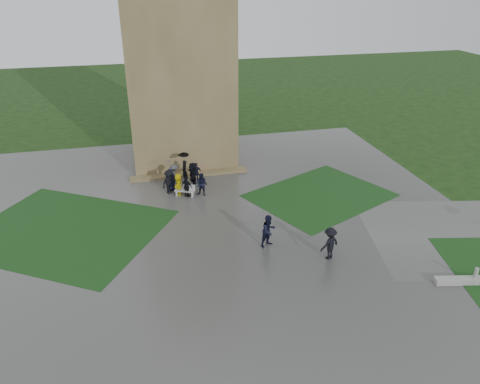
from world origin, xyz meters
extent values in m
plane|color=black|center=(0.00, 0.00, 0.00)|extent=(120.00, 120.00, 0.00)
cube|color=#3B3B38|center=(0.00, 2.00, 0.01)|extent=(34.00, 34.00, 0.02)
cube|color=#123312|center=(-8.50, 4.00, 0.03)|extent=(14.10, 13.46, 0.01)
cube|color=#123312|center=(8.50, 5.00, 0.03)|extent=(11.12, 10.15, 0.01)
cube|color=brown|center=(0.00, 15.00, 9.00)|extent=(8.00, 8.00, 18.00)
cube|color=brown|center=(0.00, 10.60, 0.13)|extent=(9.00, 0.80, 0.22)
cylinder|color=gray|center=(12.26, -6.31, 0.45)|extent=(0.20, 0.20, 0.90)
cube|color=#B5B5B0|center=(-0.77, 7.12, 0.44)|extent=(1.47, 0.98, 0.06)
cube|color=#B5B5B0|center=(-1.29, 7.36, 0.22)|extent=(0.23, 0.38, 0.40)
cube|color=#B5B5B0|center=(-0.26, 6.89, 0.22)|extent=(0.23, 0.38, 0.40)
cube|color=#B5B5B0|center=(-0.69, 7.31, 0.66)|extent=(1.31, 0.63, 0.38)
imported|color=black|center=(0.01, 8.44, 0.98)|extent=(0.76, 1.82, 1.92)
imported|color=black|center=(0.33, 9.13, 0.82)|extent=(1.04, 0.73, 1.61)
imported|color=black|center=(-0.46, 9.54, 0.87)|extent=(0.46, 0.65, 1.70)
imported|color=#3C3B40|center=(-1.30, 8.79, 0.91)|extent=(1.01, 1.29, 1.77)
imported|color=black|center=(-1.63, 8.34, 0.83)|extent=(0.92, 0.75, 1.63)
imported|color=black|center=(-1.78, 7.82, 0.90)|extent=(1.26, 1.14, 1.76)
imported|color=yellow|center=(-1.15, 7.49, 0.81)|extent=(0.77, 1.54, 1.59)
imported|color=black|center=(-0.63, 6.98, 0.78)|extent=(1.01, 0.96, 1.52)
imported|color=black|center=(0.43, 6.96, 0.85)|extent=(0.92, 0.83, 1.65)
imported|color=pink|center=(0.43, 6.96, 2.00)|extent=(0.83, 0.83, 0.76)
imported|color=#482F82|center=(-1.63, 8.34, 1.97)|extent=(0.86, 0.86, 0.79)
imported|color=black|center=(-0.46, 9.54, 2.03)|extent=(0.78, 0.78, 0.68)
imported|color=black|center=(3.09, -0.46, 0.98)|extent=(1.08, 0.89, 1.93)
imported|color=black|center=(5.96, -2.47, 0.96)|extent=(1.36, 1.03, 1.87)
camera|label=1|loc=(-3.81, -22.49, 14.47)|focal=35.00mm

